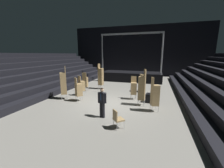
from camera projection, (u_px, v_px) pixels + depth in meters
ground_plane at (109, 105)px, 10.14m from camera, size 22.00×30.00×0.10m
arena_end_wall at (138, 51)px, 23.32m from camera, size 22.00×0.30×8.00m
bleacher_bank_left at (30, 73)px, 13.02m from camera, size 6.00×24.00×3.60m
stage_riser at (132, 76)px, 18.98m from camera, size 7.76×3.20×5.96m
man_with_tie at (102, 101)px, 7.80m from camera, size 0.57×0.33×1.71m
chair_stack_front_left at (85, 82)px, 13.56m from camera, size 0.49×0.49×1.79m
chair_stack_front_right at (142, 88)px, 9.64m from camera, size 0.47×0.47×2.48m
chair_stack_mid_left at (101, 76)px, 14.33m from camera, size 0.49×0.49×2.56m
chair_stack_mid_right at (81, 86)px, 12.09m from camera, size 0.60×0.60×1.71m
chair_stack_mid_centre at (79, 89)px, 10.61m from camera, size 0.62×0.62×1.79m
chair_stack_rear_left at (143, 81)px, 13.20m from camera, size 0.59×0.59×2.14m
chair_stack_rear_right at (63, 83)px, 11.02m from camera, size 0.62×0.62×2.56m
chair_stack_rear_centre at (134, 88)px, 11.04m from camera, size 0.52×0.52×1.79m
chair_stack_aisle_left at (155, 95)px, 8.62m from camera, size 0.56×0.56×2.14m
equipment_road_case at (152, 98)px, 10.42m from camera, size 0.96×0.69×0.63m
loose_chair_near_man at (117, 118)px, 6.70m from camera, size 0.62×0.62×0.95m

